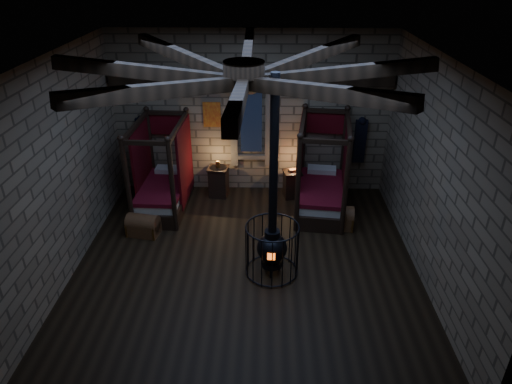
{
  "coord_description": "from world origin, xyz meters",
  "views": [
    {
      "loc": [
        0.38,
        -7.67,
        5.8
      ],
      "look_at": [
        0.19,
        0.6,
        1.4
      ],
      "focal_mm": 32.0,
      "sensor_mm": 36.0,
      "label": 1
    }
  ],
  "objects_px": {
    "trunk_right": "(337,218)",
    "stove": "(272,246)",
    "bed_right": "(321,188)",
    "bed_left": "(164,187)",
    "trunk_left": "(143,226)"
  },
  "relations": [
    {
      "from": "bed_left",
      "to": "trunk_left",
      "type": "xyz_separation_m",
      "value": [
        -0.24,
        -1.3,
        -0.32
      ]
    },
    {
      "from": "trunk_right",
      "to": "stove",
      "type": "relative_size",
      "value": 0.2
    },
    {
      "from": "trunk_right",
      "to": "stove",
      "type": "distance_m",
      "value": 2.38
    },
    {
      "from": "trunk_right",
      "to": "stove",
      "type": "xyz_separation_m",
      "value": [
        -1.54,
        -1.76,
        0.4
      ]
    },
    {
      "from": "bed_right",
      "to": "stove",
      "type": "bearing_deg",
      "value": -108.09
    },
    {
      "from": "bed_right",
      "to": "trunk_right",
      "type": "height_order",
      "value": "bed_right"
    },
    {
      "from": "trunk_left",
      "to": "stove",
      "type": "bearing_deg",
      "value": -13.83
    },
    {
      "from": "trunk_left",
      "to": "trunk_right",
      "type": "relative_size",
      "value": 0.97
    },
    {
      "from": "bed_left",
      "to": "bed_right",
      "type": "relative_size",
      "value": 0.96
    },
    {
      "from": "trunk_right",
      "to": "trunk_left",
      "type": "bearing_deg",
      "value": -169.05
    },
    {
      "from": "bed_left",
      "to": "stove",
      "type": "bearing_deg",
      "value": -42.57
    },
    {
      "from": "bed_right",
      "to": "stove",
      "type": "relative_size",
      "value": 0.57
    },
    {
      "from": "bed_left",
      "to": "trunk_right",
      "type": "height_order",
      "value": "bed_left"
    },
    {
      "from": "bed_right",
      "to": "trunk_left",
      "type": "height_order",
      "value": "bed_right"
    },
    {
      "from": "bed_right",
      "to": "stove",
      "type": "height_order",
      "value": "stove"
    }
  ]
}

